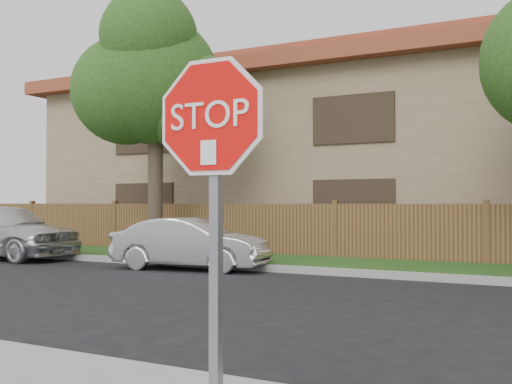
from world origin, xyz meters
The scene contains 8 objects.
far_curb centered at (0.00, 8.15, 0.07)m, with size 70.00×0.30×0.15m, color gray.
grass_strip centered at (0.00, 9.80, 0.06)m, with size 70.00×3.00×0.12m, color #1E4714.
fence centered at (0.00, 11.40, 0.80)m, with size 70.00×0.12×1.60m, color #52311D.
apartment_building centered at (0.00, 17.00, 3.53)m, with size 35.20×9.20×7.20m.
tree_left centered at (-8.98, 9.57, 5.22)m, with size 4.80×3.90×7.78m.
stop_sign centered at (-0.12, -1.48, 1.83)m, with size 1.01×0.13×2.55m.
sedan_far_left centered at (-12.76, 7.44, 0.82)m, with size 1.94×4.83×1.64m, color silver.
sedan_left centered at (-6.34, 7.60, 0.63)m, with size 1.33×3.81×1.26m, color #B9BABE.
Camera 1 is at (1.82, -4.60, 1.62)m, focal length 42.00 mm.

